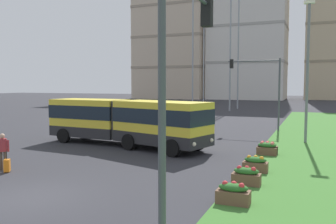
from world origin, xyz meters
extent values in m
plane|color=#2D2D33|center=(0.00, 0.00, 0.00)|extent=(260.00, 260.00, 0.00)
cube|color=yellow|center=(0.67, 10.33, 1.73)|extent=(6.46, 4.07, 2.55)
cube|color=#262628|center=(0.67, 10.33, 0.80)|extent=(6.48, 4.09, 0.70)
cube|color=#19232D|center=(0.67, 10.33, 2.15)|extent=(6.51, 4.12, 0.90)
cube|color=yellow|center=(-5.30, 11.38, 1.73)|extent=(5.37, 2.87, 2.55)
cube|color=#262628|center=(-5.30, 11.38, 0.80)|extent=(5.39, 2.89, 0.70)
cube|color=#19232D|center=(-5.30, 11.38, 2.15)|extent=(5.41, 2.91, 0.90)
cylinder|color=#383838|center=(-2.21, 11.16, 1.72)|extent=(2.40, 2.40, 2.45)
cylinder|color=black|center=(2.75, 11.03, 0.50)|extent=(1.04, 0.55, 1.00)
cylinder|color=black|center=(2.06, 8.63, 0.50)|extent=(1.04, 0.55, 1.00)
cylinder|color=black|center=(-0.52, 11.97, 0.50)|extent=(1.04, 0.55, 1.00)
cylinder|color=black|center=(-1.21, 9.57, 0.50)|extent=(1.04, 0.55, 1.00)
cylinder|color=black|center=(-6.51, 12.72, 0.50)|extent=(1.02, 0.35, 1.00)
cylinder|color=black|center=(-6.69, 10.23, 0.50)|extent=(1.02, 0.35, 1.00)
sphere|color=#F9EFC6|center=(3.83, 10.35, 0.80)|extent=(0.24, 0.24, 0.24)
sphere|color=#F9EFC6|center=(3.33, 8.63, 0.80)|extent=(0.24, 0.24, 0.24)
cylinder|color=#4C4238|center=(-4.23, 2.69, 0.45)|extent=(0.16, 0.16, 0.90)
cylinder|color=#4C4238|center=(-4.06, 2.80, 0.45)|extent=(0.16, 0.16, 0.90)
cylinder|color=maroon|center=(-4.15, 2.74, 1.20)|extent=(0.36, 0.36, 0.60)
sphere|color=tan|center=(-4.15, 2.74, 1.62)|extent=(0.24, 0.24, 0.24)
cylinder|color=maroon|center=(-3.95, 2.88, 1.15)|extent=(0.10, 0.10, 0.55)
cube|color=orange|center=(-3.70, 2.54, 0.31)|extent=(0.40, 0.43, 0.56)
cylinder|color=black|center=(-3.70, 2.54, 0.80)|extent=(0.03, 0.03, 0.40)
cube|color=brown|center=(6.89, 2.00, 0.30)|extent=(1.10, 0.56, 0.44)
ellipsoid|color=#2D6B28|center=(6.89, 2.00, 0.62)|extent=(0.99, 0.50, 0.28)
sphere|color=red|center=(6.61, 2.00, 0.72)|extent=(0.20, 0.20, 0.20)
sphere|color=red|center=(6.89, 2.08, 0.72)|extent=(0.20, 0.20, 0.20)
sphere|color=red|center=(7.17, 1.94, 0.72)|extent=(0.20, 0.20, 0.20)
cube|color=brown|center=(6.89, 4.43, 0.30)|extent=(1.10, 0.56, 0.44)
ellipsoid|color=#2D6B28|center=(6.89, 4.43, 0.62)|extent=(0.99, 0.50, 0.28)
sphere|color=red|center=(6.61, 4.43, 0.72)|extent=(0.20, 0.20, 0.20)
sphere|color=red|center=(6.89, 4.51, 0.72)|extent=(0.20, 0.20, 0.20)
sphere|color=red|center=(7.17, 4.37, 0.72)|extent=(0.20, 0.20, 0.20)
cube|color=brown|center=(6.89, 6.69, 0.30)|extent=(1.10, 0.56, 0.44)
ellipsoid|color=#2D6B28|center=(6.89, 6.69, 0.62)|extent=(0.99, 0.50, 0.28)
sphere|color=orange|center=(6.61, 6.69, 0.72)|extent=(0.20, 0.20, 0.20)
sphere|color=orange|center=(6.89, 6.77, 0.72)|extent=(0.20, 0.20, 0.20)
sphere|color=orange|center=(7.17, 6.63, 0.72)|extent=(0.20, 0.20, 0.20)
cube|color=brown|center=(6.89, 10.90, 0.30)|extent=(1.10, 0.56, 0.44)
ellipsoid|color=#2D6B28|center=(6.89, 10.90, 0.62)|extent=(0.99, 0.50, 0.28)
sphere|color=#EF7566|center=(6.61, 10.90, 0.72)|extent=(0.20, 0.20, 0.20)
sphere|color=#EF7566|center=(6.89, 10.98, 0.72)|extent=(0.20, 0.20, 0.20)
sphere|color=#EF7566|center=(7.17, 10.84, 0.72)|extent=(0.20, 0.20, 0.20)
cube|color=brown|center=(6.89, 11.14, 0.30)|extent=(1.10, 0.56, 0.44)
ellipsoid|color=#2D6B28|center=(6.89, 11.14, 0.62)|extent=(0.99, 0.50, 0.28)
sphere|color=red|center=(6.61, 11.14, 0.72)|extent=(0.20, 0.20, 0.20)
sphere|color=red|center=(6.89, 11.22, 0.72)|extent=(0.20, 0.20, 0.20)
sphere|color=red|center=(7.17, 11.08, 0.72)|extent=(0.20, 0.20, 0.20)
cylinder|color=#474C51|center=(6.49, 22.00, 3.14)|extent=(0.16, 0.16, 6.27)
cylinder|color=#474C51|center=(4.29, 22.00, 6.07)|extent=(4.41, 0.10, 0.10)
cube|color=black|center=(2.38, 22.00, 5.87)|extent=(0.28, 0.28, 0.80)
sphere|color=red|center=(2.38, 22.00, 6.12)|extent=(0.16, 0.16, 0.16)
sphere|color=yellow|center=(2.38, 22.00, 5.86)|extent=(0.16, 0.16, 0.16)
sphere|color=green|center=(2.38, 22.00, 5.60)|extent=(0.16, 0.16, 0.16)
cylinder|color=#474C51|center=(6.49, -3.00, 3.20)|extent=(0.16, 0.16, 6.41)
cube|color=black|center=(6.49, 0.10, 6.01)|extent=(0.28, 0.28, 0.80)
sphere|color=red|center=(6.49, 0.10, 6.26)|extent=(0.16, 0.16, 0.16)
sphere|color=yellow|center=(6.49, 0.10, 6.00)|extent=(0.16, 0.16, 0.16)
sphere|color=green|center=(6.49, 0.10, 5.74)|extent=(0.16, 0.16, 0.16)
cylinder|color=slate|center=(8.79, 16.31, 4.69)|extent=(0.18, 0.18, 9.39)
cube|color=white|center=(8.79, 16.31, 9.49)|extent=(0.70, 0.28, 0.20)
cube|color=#C6B299|center=(-30.00, 89.64, 21.75)|extent=(20.77, 14.55, 43.49)
cube|color=gray|center=(-30.00, 89.64, 9.05)|extent=(20.97, 14.75, 0.70)
cube|color=gray|center=(-30.00, 89.64, 17.75)|extent=(20.97, 14.75, 0.70)
cube|color=gray|center=(-30.00, 89.64, 26.45)|extent=(20.97, 14.75, 0.70)
cube|color=silver|center=(-8.41, 91.94, 24.33)|extent=(20.42, 15.15, 48.65)
cube|color=#A4A099|center=(-8.41, 91.94, 10.08)|extent=(20.62, 15.35, 0.70)
cube|color=#A4A099|center=(-8.41, 91.94, 19.81)|extent=(20.62, 15.35, 0.70)
cube|color=beige|center=(13.65, 100.49, 24.69)|extent=(14.26, 16.72, 49.39)
cube|color=#9C8D6E|center=(13.65, 100.49, 10.23)|extent=(14.46, 16.92, 0.70)
cube|color=#9C8D6E|center=(13.65, 100.49, 20.10)|extent=(14.46, 16.92, 0.70)
cylinder|color=gray|center=(-2.75, 50.33, 17.15)|extent=(0.24, 0.24, 34.30)
cylinder|color=gray|center=(-8.75, 50.33, 17.15)|extent=(0.24, 0.24, 34.30)
cylinder|color=gray|center=(-8.75, 44.33, 17.15)|extent=(0.24, 0.24, 34.30)
camera|label=1|loc=(9.29, -9.44, 4.01)|focal=37.90mm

